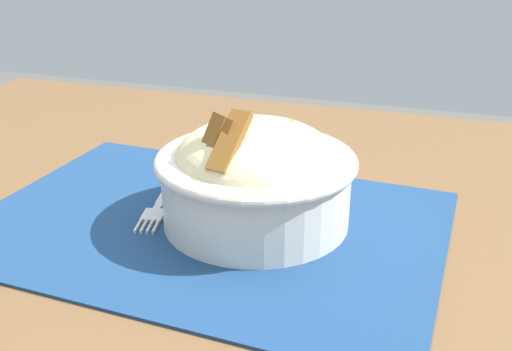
{
  "coord_description": "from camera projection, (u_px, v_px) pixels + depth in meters",
  "views": [
    {
      "loc": [
        -0.19,
        0.48,
        1.02
      ],
      "look_at": [
        -0.02,
        -0.03,
        0.79
      ],
      "focal_mm": 41.92,
      "sensor_mm": 36.0,
      "label": 1
    }
  ],
  "objects": [
    {
      "name": "fork",
      "position": [
        159.0,
        206.0,
        0.63
      ],
      "size": [
        0.04,
        0.13,
        0.0
      ],
      "color": "silver",
      "rests_on": "placemat"
    },
    {
      "name": "table",
      "position": [
        227.0,
        297.0,
        0.61
      ],
      "size": [
        1.21,
        0.93,
        0.73
      ],
      "color": "brown",
      "rests_on": "ground_plane"
    },
    {
      "name": "placemat",
      "position": [
        208.0,
        223.0,
        0.61
      ],
      "size": [
        0.48,
        0.35,
        0.0
      ],
      "primitive_type": "cube",
      "rotation": [
        0.0,
        0.0,
        -0.05
      ],
      "color": "navy",
      "rests_on": "table"
    },
    {
      "name": "bowl",
      "position": [
        256.0,
        174.0,
        0.59
      ],
      "size": [
        0.2,
        0.2,
        0.12
      ],
      "color": "silver",
      "rests_on": "placemat"
    }
  ]
}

